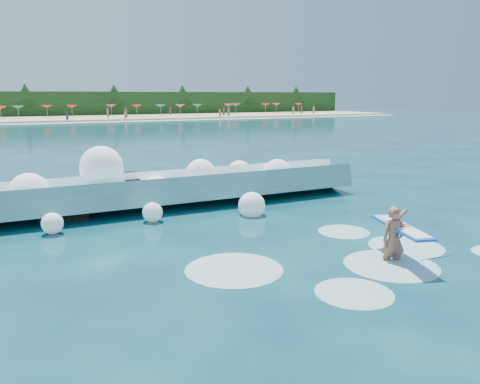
# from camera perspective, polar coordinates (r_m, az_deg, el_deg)

# --- Properties ---
(ground) EXTENTS (200.00, 200.00, 0.00)m
(ground) POSITION_cam_1_polar(r_m,az_deg,el_deg) (13.24, -2.00, -7.26)
(ground) COLOR #082941
(ground) RESTS_ON ground
(beach) EXTENTS (140.00, 20.00, 0.40)m
(beach) POSITION_cam_1_polar(r_m,az_deg,el_deg) (89.66, -23.25, 8.17)
(beach) COLOR tan
(beach) RESTS_ON ground
(wet_band) EXTENTS (140.00, 5.00, 0.08)m
(wet_band) POSITION_cam_1_polar(r_m,az_deg,el_deg) (78.70, -22.75, 7.72)
(wet_band) COLOR silver
(wet_band) RESTS_ON ground
(treeline) EXTENTS (140.00, 4.00, 5.00)m
(treeline) POSITION_cam_1_polar(r_m,az_deg,el_deg) (99.57, -23.71, 9.72)
(treeline) COLOR black
(treeline) RESTS_ON ground
(breaking_wave) EXTENTS (19.77, 3.01, 1.70)m
(breaking_wave) POSITION_cam_1_polar(r_m,az_deg,el_deg) (18.55, -14.32, -0.19)
(breaking_wave) COLOR teal
(breaking_wave) RESTS_ON ground
(rock_cluster) EXTENTS (8.25, 3.22, 1.32)m
(rock_cluster) POSITION_cam_1_polar(r_m,az_deg,el_deg) (18.71, -21.93, -1.13)
(rock_cluster) COLOR black
(rock_cluster) RESTS_ON ground
(surfer_with_board) EXTENTS (1.27, 2.95, 1.78)m
(surfer_with_board) POSITION_cam_1_polar(r_m,az_deg,el_deg) (12.96, 18.42, -5.25)
(surfer_with_board) COLOR #935A44
(surfer_with_board) RESTS_ON ground
(wave_spray) EXTENTS (14.42, 4.71, 2.58)m
(wave_spray) POSITION_cam_1_polar(r_m,az_deg,el_deg) (18.22, -14.59, 1.20)
(wave_spray) COLOR white
(wave_spray) RESTS_ON ground
(surf_foam) EXTENTS (9.12, 5.63, 0.13)m
(surf_foam) POSITION_cam_1_polar(r_m,az_deg,el_deg) (12.85, 12.96, -8.18)
(surf_foam) COLOR silver
(surf_foam) RESTS_ON ground
(beach_umbrellas) EXTENTS (111.82, 6.63, 0.50)m
(beach_umbrellas) POSITION_cam_1_polar(r_m,az_deg,el_deg) (91.58, -23.31, 9.51)
(beach_umbrellas) COLOR red
(beach_umbrellas) RESTS_ON ground
(beachgoers) EXTENTS (108.97, 12.17, 1.92)m
(beachgoers) POSITION_cam_1_polar(r_m,az_deg,el_deg) (86.34, -26.91, 8.34)
(beachgoers) COLOR #3F332D
(beachgoers) RESTS_ON ground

